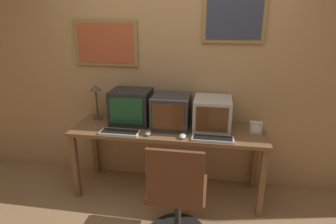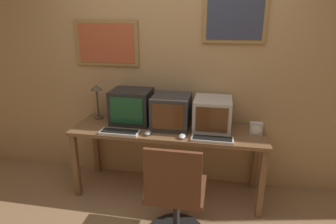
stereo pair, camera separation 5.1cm
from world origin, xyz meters
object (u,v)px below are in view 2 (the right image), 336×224
keyboard_main (120,132)px  mouse_far_corner (182,136)px  keyboard_side (212,139)px  mouse_near_keyboard (148,133)px  desk_clock (256,128)px  desk_lamp (97,93)px  monitor_center (171,111)px  office_chair (175,200)px  monitor_right (212,114)px  monitor_left (132,106)px

keyboard_main → mouse_far_corner: (0.63, 0.00, 0.01)m
keyboard_side → mouse_far_corner: size_ratio=3.61×
keyboard_side → mouse_far_corner: 0.29m
mouse_near_keyboard → desk_clock: size_ratio=0.93×
keyboard_side → desk_lamp: (-1.31, 0.39, 0.29)m
mouse_near_keyboard → mouse_far_corner: size_ratio=1.05×
monitor_center → office_chair: monitor_center is taller
mouse_far_corner → office_chair: (0.02, -0.49, -0.37)m
monitor_center → desk_lamp: desk_lamp is taller
monitor_right → keyboard_side: size_ratio=1.02×
keyboard_main → office_chair: size_ratio=0.42×
keyboard_main → office_chair: office_chair is taller
monitor_right → desk_lamp: bearing=176.1°
monitor_right → office_chair: 0.97m
monitor_left → keyboard_main: 0.37m
desk_clock → desk_lamp: bearing=174.8°
mouse_far_corner → office_chair: size_ratio=0.12×
monitor_left → desk_lamp: bearing=171.7°
mouse_near_keyboard → desk_lamp: bearing=151.8°
desk_clock → desk_lamp: desk_lamp is taller
keyboard_side → mouse_near_keyboard: mouse_near_keyboard is taller
monitor_left → monitor_right: 0.87m
monitor_left → keyboard_main: size_ratio=1.06×
monitor_right → keyboard_main: monitor_right is taller
mouse_near_keyboard → mouse_far_corner: bearing=-2.9°
monitor_right → desk_lamp: 1.31m
monitor_center → office_chair: size_ratio=0.43×
monitor_right → mouse_far_corner: (-0.27, -0.30, -0.14)m
desk_lamp → monitor_right: bearing=-3.9°
keyboard_side → desk_lamp: desk_lamp is taller
monitor_left → mouse_far_corner: 0.70m
mouse_far_corner → desk_clock: size_ratio=0.89×
monitor_center → monitor_left: bearing=173.6°
office_chair → desk_lamp: bearing=140.0°
desk_clock → desk_lamp: (-1.73, 0.16, 0.24)m
desk_lamp → office_chair: bearing=-40.0°
desk_clock → office_chair: office_chair is taller
monitor_left → mouse_far_corner: monitor_left is taller
keyboard_side → desk_lamp: 1.40m
desk_clock → office_chair: (-0.69, -0.72, -0.41)m
monitor_center → desk_lamp: size_ratio=1.02×
mouse_near_keyboard → office_chair: size_ratio=0.12×
monitor_right → mouse_near_keyboard: size_ratio=3.53×
mouse_near_keyboard → monitor_right: bearing=24.3°
mouse_far_corner → desk_clock: 0.74m
monitor_center → mouse_far_corner: bearing=-60.2°
monitor_left → desk_clock: bearing=-4.2°
monitor_left → keyboard_main: bearing=-95.4°
monitor_left → keyboard_main: (-0.03, -0.32, -0.17)m
keyboard_side → mouse_far_corner: mouse_far_corner is taller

